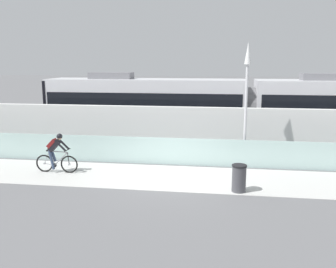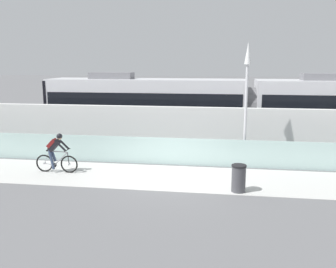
# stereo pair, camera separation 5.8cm
# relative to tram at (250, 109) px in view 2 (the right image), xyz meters

# --- Properties ---
(ground_plane) EXTENTS (200.00, 200.00, 0.00)m
(ground_plane) POSITION_rel_tram_xyz_m (-3.42, -6.85, -1.89)
(ground_plane) COLOR slate
(bike_path_deck) EXTENTS (32.00, 3.20, 0.01)m
(bike_path_deck) POSITION_rel_tram_xyz_m (-3.42, -6.85, -1.89)
(bike_path_deck) COLOR silver
(bike_path_deck) RESTS_ON ground
(glass_parapet) EXTENTS (32.00, 0.05, 1.18)m
(glass_parapet) POSITION_rel_tram_xyz_m (-3.42, -5.00, -1.30)
(glass_parapet) COLOR silver
(glass_parapet) RESTS_ON ground
(concrete_barrier_wall) EXTENTS (32.00, 0.36, 2.31)m
(concrete_barrier_wall) POSITION_rel_tram_xyz_m (-3.42, -3.20, -0.74)
(concrete_barrier_wall) COLOR silver
(concrete_barrier_wall) RESTS_ON ground
(tram_rail_near) EXTENTS (32.00, 0.08, 0.01)m
(tram_rail_near) POSITION_rel_tram_xyz_m (-3.42, -0.72, -1.89)
(tram_rail_near) COLOR #595654
(tram_rail_near) RESTS_ON ground
(tram_rail_far) EXTENTS (32.00, 0.08, 0.01)m
(tram_rail_far) POSITION_rel_tram_xyz_m (-3.42, 0.72, -1.89)
(tram_rail_far) COLOR #595654
(tram_rail_far) RESTS_ON ground
(tram) EXTENTS (22.56, 2.54, 3.81)m
(tram) POSITION_rel_tram_xyz_m (0.00, 0.00, 0.00)
(tram) COLOR silver
(tram) RESTS_ON ground
(cyclist_on_bike) EXTENTS (1.77, 0.58, 1.61)m
(cyclist_on_bike) POSITION_rel_tram_xyz_m (-8.02, -6.85, -1.09)
(cyclist_on_bike) COLOR black
(cyclist_on_bike) RESTS_ON ground
(lamp_post_antenna) EXTENTS (0.28, 0.28, 5.20)m
(lamp_post_antenna) POSITION_rel_tram_xyz_m (-0.50, -4.70, 1.40)
(lamp_post_antenna) COLOR gray
(lamp_post_antenna) RESTS_ON ground
(trash_bin) EXTENTS (0.51, 0.51, 0.96)m
(trash_bin) POSITION_rel_tram_xyz_m (-0.84, -8.10, -1.41)
(trash_bin) COLOR #47474C
(trash_bin) RESTS_ON ground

